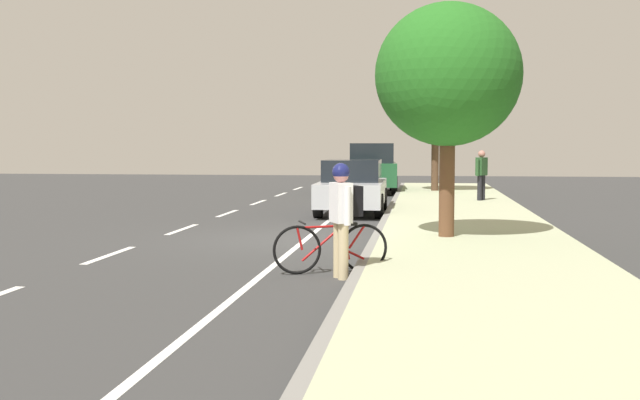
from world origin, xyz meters
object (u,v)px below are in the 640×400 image
(cyclist_with_backpack, at_px, (343,208))
(street_tree_far_end, at_px, (436,103))
(parked_sedan_silver_second, at_px, (352,187))
(pedestrian_on_phone, at_px, (481,172))
(bicycle_at_curb, at_px, (331,247))
(street_tree_mid_block, at_px, (448,76))
(parked_suv_green_mid, at_px, (372,167))

(cyclist_with_backpack, bearing_deg, street_tree_far_end, 85.21)
(parked_sedan_silver_second, xyz_separation_m, pedestrian_on_phone, (3.81, 3.42, 0.31))
(bicycle_at_curb, xyz_separation_m, street_tree_mid_block, (1.83, 3.59, 2.87))
(parked_sedan_silver_second, distance_m, cyclist_with_backpack, 10.69)
(street_tree_far_end, bearing_deg, parked_suv_green_mid, 158.22)
(parked_sedan_silver_second, distance_m, bicycle_at_curb, 10.24)
(parked_suv_green_mid, xyz_separation_m, cyclist_with_backpack, (0.90, -20.18, -0.00))
(parked_sedan_silver_second, distance_m, pedestrian_on_phone, 5.13)
(cyclist_with_backpack, bearing_deg, parked_suv_green_mid, 92.55)
(street_tree_mid_block, xyz_separation_m, street_tree_far_end, (0.00, 15.15, 0.25))
(bicycle_at_curb, bearing_deg, cyclist_with_backpack, -63.01)
(parked_sedan_silver_second, bearing_deg, street_tree_far_end, 74.14)
(pedestrian_on_phone, bearing_deg, street_tree_far_end, 105.20)
(street_tree_mid_block, relative_size, street_tree_far_end, 0.97)
(cyclist_with_backpack, xyz_separation_m, street_tree_far_end, (1.61, 19.18, 2.49))
(cyclist_with_backpack, relative_size, street_tree_far_end, 0.36)
(parked_suv_green_mid, height_order, pedestrian_on_phone, parked_suv_green_mid)
(parked_sedan_silver_second, distance_m, street_tree_mid_block, 7.49)
(street_tree_far_end, bearing_deg, parked_sedan_silver_second, -105.86)
(parked_suv_green_mid, xyz_separation_m, pedestrian_on_phone, (3.89, -6.11, 0.04))
(street_tree_mid_block, bearing_deg, cyclist_with_backpack, -111.75)
(parked_suv_green_mid, xyz_separation_m, street_tree_far_end, (2.51, -1.00, 2.49))
(parked_suv_green_mid, bearing_deg, bicycle_at_curb, -88.04)
(parked_sedan_silver_second, relative_size, street_tree_mid_block, 0.99)
(bicycle_at_curb, xyz_separation_m, cyclist_with_backpack, (0.22, -0.44, 0.63))
(bicycle_at_curb, distance_m, pedestrian_on_phone, 14.03)
(parked_sedan_silver_second, relative_size, pedestrian_on_phone, 2.78)
(cyclist_with_backpack, distance_m, street_tree_far_end, 19.41)
(parked_sedan_silver_second, bearing_deg, street_tree_mid_block, -69.91)
(street_tree_mid_block, bearing_deg, parked_sedan_silver_second, 110.09)
(parked_sedan_silver_second, relative_size, parked_suv_green_mid, 0.92)
(parked_suv_green_mid, height_order, cyclist_with_backpack, parked_suv_green_mid)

